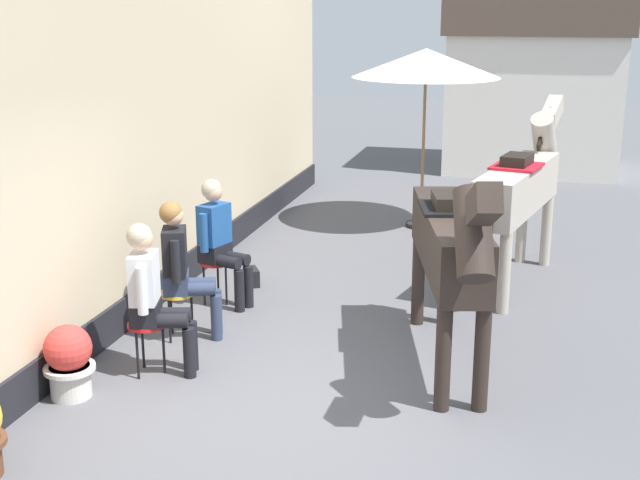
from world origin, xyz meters
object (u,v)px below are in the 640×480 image
(seated_visitor_near, at_px, (152,291))
(satchel_bag, at_px, (253,277))
(seated_visitor_far, at_px, (219,236))
(saddled_horse_near, at_px, (451,245))
(seated_visitor_middle, at_px, (182,263))
(cafe_parasol, at_px, (426,64))
(saddled_horse_far, at_px, (520,186))
(flower_planter_inner_near, at_px, (69,360))

(seated_visitor_near, height_order, satchel_bag, seated_visitor_near)
(seated_visitor_far, bearing_deg, saddled_horse_near, -22.66)
(seated_visitor_middle, xyz_separation_m, cafe_parasol, (1.67, 4.89, 1.59))
(saddled_horse_far, bearing_deg, flower_planter_inner_near, -131.00)
(saddled_horse_far, bearing_deg, seated_visitor_far, -153.09)
(saddled_horse_near, height_order, saddled_horse_far, same)
(seated_visitor_far, bearing_deg, seated_visitor_near, -87.49)
(seated_visitor_near, xyz_separation_m, seated_visitor_middle, (-0.08, 0.84, 0.00))
(seated_visitor_middle, distance_m, seated_visitor_far, 1.02)
(seated_visitor_near, bearing_deg, seated_visitor_middle, 95.40)
(seated_visitor_near, relative_size, seated_visitor_middle, 1.00)
(seated_visitor_middle, bearing_deg, saddled_horse_near, -1.44)
(saddled_horse_far, distance_m, satchel_bag, 3.28)
(seated_visitor_far, distance_m, saddled_horse_near, 2.83)
(seated_visitor_middle, height_order, satchel_bag, seated_visitor_middle)
(saddled_horse_near, distance_m, saddled_horse_far, 2.71)
(flower_planter_inner_near, bearing_deg, saddled_horse_far, 49.00)
(saddled_horse_near, bearing_deg, cafe_parasol, 100.45)
(flower_planter_inner_near, bearing_deg, saddled_horse_near, 24.89)
(saddled_horse_far, height_order, cafe_parasol, cafe_parasol)
(saddled_horse_near, bearing_deg, flower_planter_inner_near, -155.11)
(saddled_horse_near, distance_m, flower_planter_inner_near, 3.41)
(flower_planter_inner_near, bearing_deg, seated_visitor_near, 51.13)
(cafe_parasol, distance_m, satchel_bag, 4.19)
(cafe_parasol, relative_size, satchel_bag, 9.21)
(saddled_horse_far, xyz_separation_m, cafe_parasol, (-1.43, 2.30, 1.20))
(cafe_parasol, bearing_deg, seated_visitor_far, -113.37)
(seated_visitor_near, xyz_separation_m, saddled_horse_far, (3.03, 3.44, 0.38))
(seated_visitor_middle, distance_m, flower_planter_inner_near, 1.58)
(seated_visitor_middle, bearing_deg, flower_planter_inner_near, -105.86)
(seated_visitor_far, xyz_separation_m, saddled_horse_far, (3.11, 1.58, 0.38))
(seated_visitor_near, height_order, cafe_parasol, cafe_parasol)
(seated_visitor_middle, relative_size, satchel_bag, 4.96)
(saddled_horse_far, height_order, flower_planter_inner_near, saddled_horse_far)
(seated_visitor_near, relative_size, seated_visitor_far, 1.00)
(saddled_horse_far, bearing_deg, seated_visitor_near, -131.36)
(seated_visitor_middle, xyz_separation_m, saddled_horse_far, (3.11, 2.59, 0.38))
(cafe_parasol, bearing_deg, flower_planter_inner_near, -108.20)
(seated_visitor_near, xyz_separation_m, saddled_horse_near, (2.51, 0.78, 0.38))
(saddled_horse_near, xyz_separation_m, flower_planter_inner_near, (-3.00, -1.39, -0.82))
(seated_visitor_far, bearing_deg, satchel_bag, 79.80)
(seated_visitor_middle, height_order, saddled_horse_near, saddled_horse_near)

